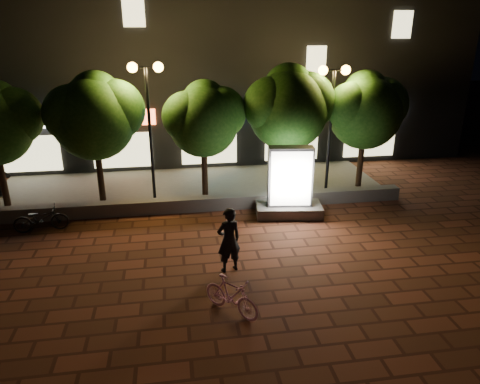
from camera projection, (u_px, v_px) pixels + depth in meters
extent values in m
plane|color=brown|center=(203.00, 264.00, 12.79)|extent=(80.00, 80.00, 0.00)
cube|color=#615E5A|center=(195.00, 204.00, 16.40)|extent=(16.00, 0.45, 0.50)
cube|color=#615E5A|center=(192.00, 187.00, 18.78)|extent=(16.00, 5.00, 0.08)
cube|color=black|center=(181.00, 55.00, 23.03)|extent=(28.00, 8.00, 10.00)
cube|color=white|center=(24.00, 121.00, 19.12)|extent=(3.20, 0.12, 0.70)
cube|color=beige|center=(30.00, 154.00, 19.65)|extent=(2.60, 0.10, 1.60)
cube|color=#F35829|center=(119.00, 118.00, 19.70)|extent=(3.20, 0.12, 0.70)
cube|color=beige|center=(122.00, 150.00, 20.23)|extent=(2.60, 0.10, 1.60)
cube|color=#43A6DC|center=(208.00, 115.00, 20.27)|extent=(3.20, 0.12, 0.70)
cube|color=beige|center=(209.00, 147.00, 20.80)|extent=(2.60, 0.10, 1.60)
cube|color=yellow|center=(293.00, 113.00, 20.85)|extent=(3.20, 0.12, 0.70)
cube|color=beige|center=(291.00, 144.00, 21.38)|extent=(2.60, 0.10, 1.60)
cube|color=white|center=(373.00, 110.00, 21.43)|extent=(3.20, 0.12, 0.70)
cube|color=beige|center=(369.00, 140.00, 21.96)|extent=(2.60, 0.10, 1.60)
cube|color=beige|center=(134.00, 12.00, 18.28)|extent=(0.90, 0.10, 1.20)
cube|color=beige|center=(316.00, 60.00, 20.15)|extent=(0.90, 0.10, 1.20)
cube|color=beige|center=(402.00, 25.00, 20.19)|extent=(0.90, 0.10, 1.20)
cylinder|color=black|center=(2.00, 177.00, 16.34)|extent=(0.24, 0.24, 2.25)
sphere|color=#2C5A1A|center=(13.00, 116.00, 15.85)|extent=(2.10, 2.10, 2.10)
cylinder|color=black|center=(100.00, 171.00, 16.83)|extent=(0.24, 0.24, 2.34)
sphere|color=#2C5A1A|center=(94.00, 119.00, 16.12)|extent=(3.00, 3.00, 3.00)
sphere|color=#2C5A1A|center=(115.00, 110.00, 16.31)|extent=(2.25, 2.25, 2.25)
sphere|color=#2C5A1A|center=(73.00, 114.00, 15.80)|extent=(2.10, 2.10, 2.10)
sphere|color=#2C5A1A|center=(96.00, 97.00, 16.20)|extent=(1.95, 1.95, 1.95)
cylinder|color=black|center=(205.00, 168.00, 17.43)|extent=(0.24, 0.24, 2.21)
sphere|color=#2C5A1A|center=(203.00, 122.00, 16.78)|extent=(2.70, 2.70, 2.70)
sphere|color=#2C5A1A|center=(220.00, 113.00, 16.95)|extent=(2.03, 2.03, 2.02)
sphere|color=#2C5A1A|center=(187.00, 117.00, 16.46)|extent=(1.89, 1.89, 1.89)
sphere|color=#2C5A1A|center=(205.00, 102.00, 16.88)|extent=(1.76, 1.76, 1.76)
cylinder|color=black|center=(286.00, 162.00, 17.87)|extent=(0.24, 0.24, 2.43)
sphere|color=#2C5A1A|center=(288.00, 111.00, 17.14)|extent=(3.10, 3.10, 3.10)
sphere|color=#2C5A1A|center=(306.00, 102.00, 17.33)|extent=(2.33, 2.33, 2.33)
sphere|color=#2C5A1A|center=(271.00, 105.00, 16.81)|extent=(2.17, 2.17, 2.17)
sphere|color=#2C5A1A|center=(289.00, 89.00, 17.20)|extent=(2.01, 2.02, 2.02)
cylinder|color=black|center=(361.00, 160.00, 18.35)|extent=(0.24, 0.24, 2.29)
sphere|color=#2C5A1A|center=(365.00, 113.00, 17.67)|extent=(2.90, 2.90, 2.90)
sphere|color=#2C5A1A|center=(381.00, 104.00, 17.85)|extent=(2.18, 2.17, 2.17)
sphere|color=#2C5A1A|center=(352.00, 108.00, 17.34)|extent=(2.03, 2.03, 2.03)
sphere|color=#2C5A1A|center=(366.00, 94.00, 17.75)|extent=(1.89, 1.88, 1.88)
cylinder|color=black|center=(150.00, 137.00, 16.46)|extent=(0.12, 0.12, 5.00)
cylinder|color=black|center=(145.00, 67.00, 15.58)|extent=(0.90, 0.08, 0.08)
sphere|color=#FFAF3F|center=(132.00, 67.00, 15.51)|extent=(0.36, 0.36, 0.36)
sphere|color=#FFAF3F|center=(158.00, 67.00, 15.64)|extent=(0.36, 0.36, 0.36)
cylinder|color=black|center=(330.00, 133.00, 17.51)|extent=(0.12, 0.12, 4.80)
cylinder|color=black|center=(334.00, 70.00, 16.66)|extent=(0.90, 0.08, 0.08)
sphere|color=#FFAF3F|center=(323.00, 70.00, 16.59)|extent=(0.36, 0.36, 0.36)
sphere|color=#FFAF3F|center=(346.00, 70.00, 16.72)|extent=(0.36, 0.36, 0.36)
cube|color=#615E5A|center=(289.00, 210.00, 16.03)|extent=(2.48, 1.47, 0.39)
cube|color=#4C4C51|center=(290.00, 176.00, 15.58)|extent=(1.62, 0.74, 2.16)
cube|color=white|center=(291.00, 179.00, 15.31)|extent=(1.41, 0.22, 1.96)
cube|color=white|center=(289.00, 174.00, 15.85)|extent=(1.41, 0.22, 1.96)
imported|color=pink|center=(231.00, 296.00, 10.44)|extent=(1.40, 1.46, 0.95)
imported|color=black|center=(229.00, 240.00, 12.11)|extent=(0.79, 0.64, 1.90)
imported|color=black|center=(41.00, 219.00, 14.65)|extent=(1.79, 0.80, 0.91)
imported|color=black|center=(2.00, 173.00, 17.62)|extent=(0.84, 0.97, 1.71)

